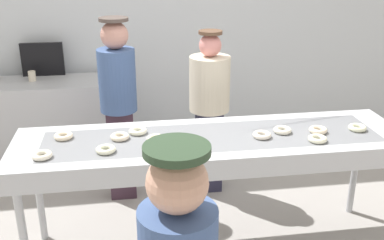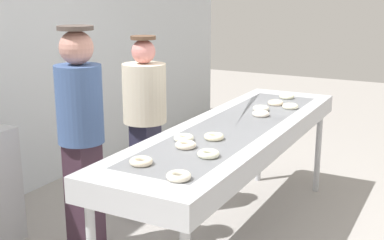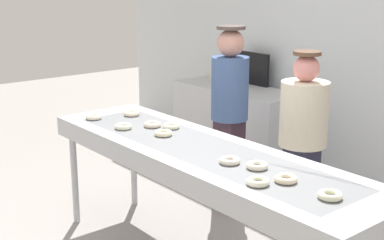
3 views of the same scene
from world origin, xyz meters
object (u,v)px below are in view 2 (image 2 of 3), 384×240
(sugar_donut_2, at_px, (141,161))
(worker_baker, at_px, (81,129))
(sugar_donut_6, at_px, (290,106))
(worker_assistant, at_px, (145,114))
(sugar_donut_9, at_px, (214,137))
(sugar_donut_10, at_px, (208,154))
(sugar_donut_3, at_px, (184,138))
(sugar_donut_4, at_px, (179,176))
(sugar_donut_5, at_px, (287,96))
(sugar_donut_0, at_px, (261,108))
(fryer_conveyor, at_px, (235,135))
(sugar_donut_7, at_px, (261,114))
(sugar_donut_8, at_px, (186,145))
(sugar_donut_1, at_px, (276,103))

(sugar_donut_2, height_order, worker_baker, worker_baker)
(sugar_donut_6, xyz_separation_m, worker_assistant, (-0.57, 1.10, -0.07))
(sugar_donut_9, relative_size, sugar_donut_10, 1.00)
(sugar_donut_2, height_order, sugar_donut_6, same)
(sugar_donut_3, height_order, worker_baker, worker_baker)
(sugar_donut_4, distance_m, sugar_donut_5, 2.28)
(sugar_donut_0, relative_size, sugar_donut_6, 1.00)
(fryer_conveyor, distance_m, sugar_donut_3, 0.56)
(sugar_donut_0, relative_size, worker_assistant, 0.09)
(sugar_donut_9, xyz_separation_m, worker_baker, (-0.27, 0.92, -0.00))
(sugar_donut_7, distance_m, sugar_donut_8, 1.03)
(sugar_donut_7, bearing_deg, sugar_donut_0, 19.91)
(sugar_donut_10, bearing_deg, worker_baker, 85.51)
(fryer_conveyor, bearing_deg, worker_assistant, 80.80)
(sugar_donut_8, bearing_deg, sugar_donut_0, -2.83)
(fryer_conveyor, xyz_separation_m, sugar_donut_8, (-0.67, 0.06, 0.10))
(fryer_conveyor, height_order, sugar_donut_9, sugar_donut_9)
(sugar_donut_5, bearing_deg, sugar_donut_6, -158.07)
(sugar_donut_3, height_order, sugar_donut_4, same)
(sugar_donut_8, height_order, worker_baker, worker_baker)
(sugar_donut_0, xyz_separation_m, sugar_donut_2, (-1.60, 0.13, 0.00))
(sugar_donut_0, relative_size, sugar_donut_3, 1.00)
(worker_assistant, bearing_deg, sugar_donut_6, 130.31)
(sugar_donut_2, bearing_deg, sugar_donut_4, -108.53)
(fryer_conveyor, xyz_separation_m, sugar_donut_0, (0.53, -0.00, 0.10))
(sugar_donut_2, bearing_deg, sugar_donut_8, -10.01)
(worker_assistant, bearing_deg, sugar_donut_8, 58.91)
(worker_assistant, bearing_deg, sugar_donut_0, 125.56)
(sugar_donut_7, bearing_deg, sugar_donut_5, 2.09)
(sugar_donut_6, bearing_deg, worker_baker, 141.93)
(sugar_donut_10, relative_size, worker_baker, 0.08)
(fryer_conveyor, xyz_separation_m, sugar_donut_4, (-1.18, -0.18, 0.10))
(sugar_donut_7, bearing_deg, worker_baker, 136.75)
(sugar_donut_1, bearing_deg, sugar_donut_10, -175.81)
(sugar_donut_0, bearing_deg, sugar_donut_9, -178.87)
(sugar_donut_3, distance_m, sugar_donut_8, 0.16)
(sugar_donut_1, height_order, sugar_donut_6, same)
(sugar_donut_4, bearing_deg, sugar_donut_10, 3.93)
(sugar_donut_2, distance_m, worker_baker, 0.87)
(sugar_donut_10, relative_size, worker_assistant, 0.09)
(sugar_donut_7, bearing_deg, fryer_conveyor, 169.40)
(sugar_donut_4, height_order, worker_baker, worker_baker)
(sugar_donut_4, height_order, worker_assistant, worker_assistant)
(sugar_donut_6, height_order, sugar_donut_7, same)
(sugar_donut_5, relative_size, sugar_donut_7, 1.00)
(sugar_donut_0, xyz_separation_m, sugar_donut_6, (0.19, -0.19, 0.00))
(sugar_donut_2, bearing_deg, worker_baker, 63.24)
(sugar_donut_4, xyz_separation_m, sugar_donut_6, (1.90, -0.01, 0.00))
(worker_assistant, bearing_deg, sugar_donut_4, 52.16)
(worker_baker, distance_m, worker_assistant, 0.83)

